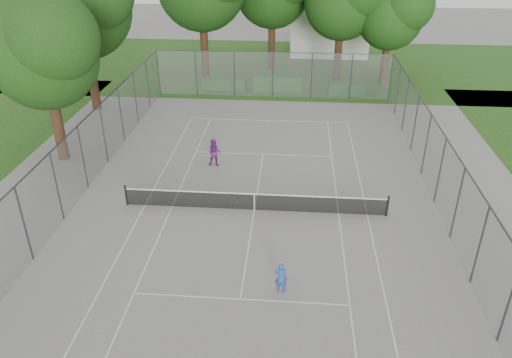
# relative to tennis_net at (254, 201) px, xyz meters

# --- Properties ---
(ground) EXTENTS (120.00, 120.00, 0.00)m
(ground) POSITION_rel_tennis_net_xyz_m (0.00, 0.00, -0.51)
(ground) COLOR slate
(ground) RESTS_ON ground
(grass_far) EXTENTS (60.00, 20.00, 0.00)m
(grass_far) POSITION_rel_tennis_net_xyz_m (0.00, 26.00, -0.51)
(grass_far) COLOR #244C15
(grass_far) RESTS_ON ground
(court_markings) EXTENTS (11.03, 23.83, 0.01)m
(court_markings) POSITION_rel_tennis_net_xyz_m (0.00, 0.00, -0.50)
(court_markings) COLOR silver
(court_markings) RESTS_ON ground
(tennis_net) EXTENTS (12.87, 0.10, 1.10)m
(tennis_net) POSITION_rel_tennis_net_xyz_m (0.00, 0.00, 0.00)
(tennis_net) COLOR black
(tennis_net) RESTS_ON ground
(perimeter_fence) EXTENTS (18.08, 34.08, 3.52)m
(perimeter_fence) POSITION_rel_tennis_net_xyz_m (0.00, 0.00, 1.30)
(perimeter_fence) COLOR #38383D
(perimeter_fence) RESTS_ON ground
(tree_far_right) EXTENTS (5.98, 5.46, 8.60)m
(tree_far_right) POSITION_rel_tennis_net_xyz_m (9.21, 21.01, 5.39)
(tree_far_right) COLOR #331E12
(tree_far_right) RESTS_ON ground
(tree_side_back) EXTENTS (7.73, 7.05, 11.11)m
(tree_side_back) POSITION_rel_tennis_net_xyz_m (-12.76, 13.23, 7.12)
(tree_side_back) COLOR #331E12
(tree_side_back) RESTS_ON ground
(tree_side_front) EXTENTS (6.68, 6.09, 9.60)m
(tree_side_front) POSITION_rel_tennis_net_xyz_m (-11.65, 4.80, 6.08)
(tree_side_front) COLOR #331E12
(tree_side_front) RESTS_ON ground
(hedge_left) EXTENTS (3.52, 1.06, 0.88)m
(hedge_left) POSITION_rel_tennis_net_xyz_m (-4.09, 18.67, -0.07)
(hedge_left) COLOR #1B4A17
(hedge_left) RESTS_ON ground
(hedge_mid) EXTENTS (3.94, 1.13, 1.24)m
(hedge_mid) POSITION_rel_tennis_net_xyz_m (0.34, 18.48, 0.11)
(hedge_mid) COLOR #1B4A17
(hedge_mid) RESTS_ON ground
(hedge_right) EXTENTS (2.93, 1.07, 0.88)m
(hedge_right) POSITION_rel_tennis_net_xyz_m (5.88, 18.09, -0.07)
(hedge_right) COLOR #1B4A17
(hedge_right) RESTS_ON ground
(house) EXTENTS (7.64, 5.92, 9.51)m
(house) POSITION_rel_tennis_net_xyz_m (4.96, 31.46, 3.32)
(house) COLOR beige
(house) RESTS_ON ground
(girl_player) EXTENTS (0.55, 0.42, 1.34)m
(girl_player) POSITION_rel_tennis_net_xyz_m (1.51, -5.83, 0.16)
(girl_player) COLOR #3055B4
(girl_player) RESTS_ON ground
(woman_player) EXTENTS (0.80, 0.63, 1.60)m
(woman_player) POSITION_rel_tennis_net_xyz_m (-2.68, 4.65, 0.29)
(woman_player) COLOR #68246D
(woman_player) RESTS_ON ground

